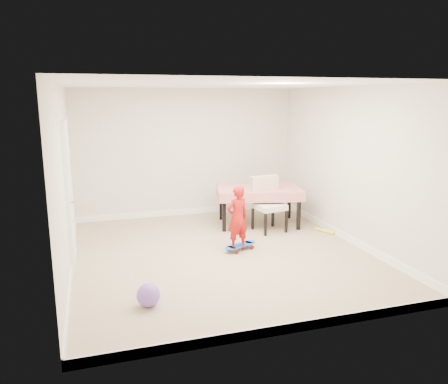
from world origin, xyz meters
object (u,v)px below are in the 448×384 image
object	(u,v)px
skateboard	(240,247)
balloon	(148,295)
child	(237,220)
dining_table	(258,206)
dining_chair	(270,205)

from	to	relation	value
skateboard	balloon	xyz separation A→B (m)	(-1.68, -1.52, 0.09)
skateboard	child	bearing A→B (deg)	-172.68
dining_table	child	bearing A→B (deg)	-110.89
dining_table	child	xyz separation A→B (m)	(-0.88, -1.32, 0.15)
dining_table	child	world-z (taller)	child
dining_chair	balloon	bearing A→B (deg)	-146.78
dining_chair	skateboard	size ratio (longest dim) A/B	1.64
skateboard	child	xyz separation A→B (m)	(-0.07, -0.04, 0.47)
skateboard	child	size ratio (longest dim) A/B	0.59
dining_chair	skateboard	bearing A→B (deg)	-145.55
dining_table	dining_chair	world-z (taller)	dining_chair
child	dining_table	bearing A→B (deg)	-136.81
child	balloon	xyz separation A→B (m)	(-1.61, -1.48, -0.38)
dining_table	skateboard	bearing A→B (deg)	-109.58
dining_chair	child	distance (m)	1.26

